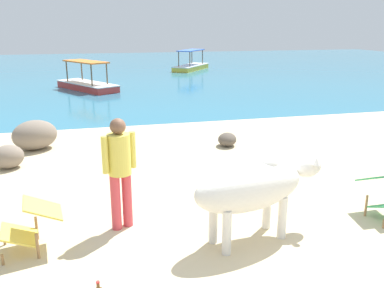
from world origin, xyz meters
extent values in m
cube|color=#CCB78E|center=(0.00, 0.00, 0.02)|extent=(18.00, 14.00, 0.04)
cube|color=teal|center=(0.00, 22.00, 0.00)|extent=(60.00, 36.00, 0.03)
cylinder|color=silver|center=(0.41, 0.20, 0.34)|extent=(0.12, 0.12, 0.60)
cylinder|color=silver|center=(0.49, -0.13, 0.34)|extent=(0.12, 0.12, 0.60)
cylinder|color=silver|center=(-0.47, -0.02, 0.34)|extent=(0.12, 0.12, 0.60)
cylinder|color=silver|center=(-0.39, -0.34, 0.34)|extent=(0.12, 0.12, 0.60)
ellipsoid|color=silver|center=(0.01, -0.07, 0.82)|extent=(1.74, 0.99, 0.66)
ellipsoid|color=silver|center=(0.99, 0.18, 0.93)|extent=(0.49, 0.36, 0.31)
cone|color=silver|center=(0.96, 0.32, 1.06)|extent=(0.13, 0.13, 0.11)
cone|color=silver|center=(1.03, 0.03, 1.06)|extent=(0.13, 0.13, 0.11)
ellipsoid|color=silver|center=(0.29, 0.00, 1.10)|extent=(0.36, 0.33, 0.22)
cylinder|color=brown|center=(-2.00, -1.68, 0.74)|extent=(0.03, 0.03, 0.06)
cylinder|color=red|center=(-2.00, -1.68, 0.78)|extent=(0.03, 0.03, 0.02)
cylinder|color=olive|center=(2.05, -0.24, 0.11)|extent=(0.04, 0.04, 0.14)
cylinder|color=olive|center=(2.04, 0.18, 0.21)|extent=(0.04, 0.04, 0.34)
cube|color=#339356|center=(2.30, 0.28, 0.61)|extent=(0.52, 0.47, 0.23)
cylinder|color=olive|center=(-3.13, 0.08, 0.11)|extent=(0.04, 0.04, 0.14)
cylinder|color=olive|center=(-3.19, 0.60, 0.11)|extent=(0.04, 0.04, 0.14)
cylinder|color=olive|center=(-2.72, 0.13, 0.21)|extent=(0.04, 0.04, 0.34)
cylinder|color=olive|center=(-2.78, 0.65, 0.21)|extent=(0.04, 0.04, 0.34)
cube|color=#EFD14C|center=(-2.96, 0.37, 0.28)|extent=(0.49, 0.57, 0.21)
cube|color=#EFD14C|center=(-2.64, 0.40, 0.61)|extent=(0.52, 0.57, 0.23)
cylinder|color=#CC3D47|center=(-1.70, 0.70, 0.45)|extent=(0.14, 0.14, 0.82)
cylinder|color=#CC3D47|center=(-1.53, 0.76, 0.45)|extent=(0.14, 0.14, 0.82)
cylinder|color=#DBC64C|center=(-1.61, 0.73, 1.15)|extent=(0.32, 0.32, 0.58)
cylinder|color=#DBC64C|center=(-1.81, 0.65, 1.18)|extent=(0.09, 0.09, 0.52)
cylinder|color=#DBC64C|center=(-1.42, 0.81, 1.18)|extent=(0.09, 0.09, 0.52)
sphere|color=brown|center=(-1.61, 0.73, 1.55)|extent=(0.22, 0.22, 0.22)
ellipsoid|color=brown|center=(1.23, 4.36, 0.20)|extent=(0.62, 0.68, 0.32)
ellipsoid|color=gray|center=(-3.25, 5.19, 0.39)|extent=(1.27, 1.14, 0.70)
ellipsoid|color=gray|center=(-3.65, 3.91, 0.28)|extent=(0.78, 0.72, 0.49)
cube|color=#C63833|center=(-1.98, 14.72, 0.16)|extent=(2.76, 3.67, 0.28)
cube|color=white|center=(-1.98, 14.72, 0.32)|extent=(2.84, 3.76, 0.04)
cylinder|color=brown|center=(-1.10, 13.98, 0.77)|extent=(0.06, 0.06, 0.95)
cylinder|color=brown|center=(-1.77, 13.59, 0.77)|extent=(0.06, 0.06, 0.95)
cylinder|color=brown|center=(-2.19, 15.85, 0.77)|extent=(0.06, 0.06, 0.95)
cylinder|color=brown|center=(-2.85, 15.46, 0.77)|extent=(0.06, 0.06, 0.95)
cube|color=orange|center=(-1.98, 14.72, 1.28)|extent=(2.07, 2.65, 0.06)
cube|color=gold|center=(4.70, 21.87, 0.16)|extent=(3.05, 3.54, 0.28)
cube|color=white|center=(4.70, 21.87, 0.32)|extent=(3.13, 3.63, 0.04)
cylinder|color=brown|center=(5.04, 22.96, 0.77)|extent=(0.06, 0.06, 0.95)
cylinder|color=brown|center=(5.66, 22.50, 0.77)|extent=(0.06, 0.06, 0.95)
cylinder|color=brown|center=(3.74, 21.24, 0.77)|extent=(0.06, 0.06, 0.95)
cylinder|color=brown|center=(4.36, 20.78, 0.77)|extent=(0.06, 0.06, 0.95)
cube|color=#3D66C6|center=(4.70, 21.87, 1.28)|extent=(2.26, 2.58, 0.06)
camera|label=1|loc=(-1.98, -4.83, 2.88)|focal=38.84mm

